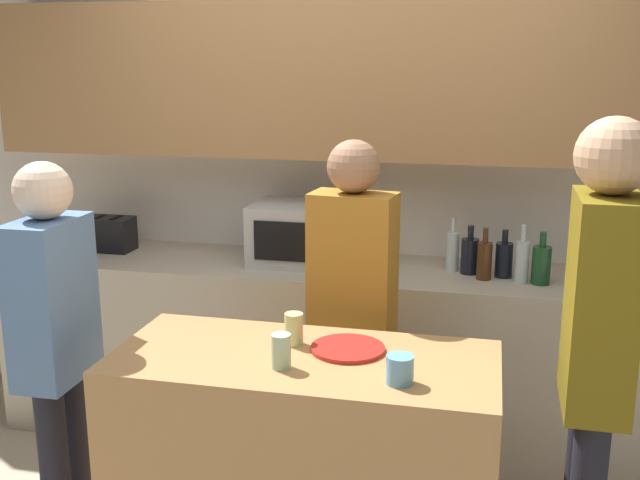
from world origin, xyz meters
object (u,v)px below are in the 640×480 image
at_px(toaster, 109,234).
at_px(bottle_5, 541,264).
at_px(bottle_0, 453,250).
at_px(cup_2, 294,329).
at_px(cup_1, 400,370).
at_px(microwave, 305,233).
at_px(person_center, 55,336).
at_px(bottle_3, 504,259).
at_px(bottle_2, 484,260).
at_px(person_left, 352,300).
at_px(cup_0, 281,351).
at_px(bottle_4, 522,261).
at_px(bottle_1, 470,255).
at_px(plate_on_island, 348,349).
at_px(person_right, 597,345).

bearing_deg(toaster, bottle_5, -3.15).
bearing_deg(bottle_0, cup_2, -113.54).
height_order(toaster, cup_1, toaster).
bearing_deg(microwave, person_center, -117.68).
bearing_deg(bottle_3, bottle_2, -145.71).
bearing_deg(person_center, person_left, 118.94).
height_order(microwave, cup_1, microwave).
bearing_deg(cup_0, person_center, 173.41).
distance_m(bottle_2, bottle_5, 0.25).
relative_size(bottle_3, cup_2, 1.96).
xyz_separation_m(bottle_2, cup_0, (-0.63, -1.22, -0.03)).
distance_m(microwave, bottle_2, 0.89).
distance_m(toaster, cup_0, 1.89).
distance_m(microwave, bottle_3, 0.97).
bearing_deg(person_center, bottle_4, 122.30).
distance_m(bottle_5, cup_0, 1.50).
bearing_deg(bottle_1, cup_1, -97.04).
relative_size(bottle_0, cup_0, 2.24).
height_order(bottle_0, bottle_3, bottle_0).
distance_m(bottle_0, bottle_5, 0.43).
bearing_deg(cup_1, person_center, 173.99).
bearing_deg(person_center, toaster, -160.88).
bearing_deg(cup_2, bottle_2, 57.53).
bearing_deg(person_left, plate_on_island, 105.30).
distance_m(bottle_5, cup_2, 1.34).
height_order(bottle_3, person_left, person_left).
relative_size(bottle_0, person_right, 0.15).
xyz_separation_m(bottle_1, bottle_3, (0.16, -0.02, -0.00)).
bearing_deg(person_right, cup_0, 96.68).
height_order(microwave, person_left, person_left).
xyz_separation_m(bottle_0, bottle_2, (0.15, -0.12, -0.01)).
bearing_deg(bottle_2, person_center, -143.66).
distance_m(cup_0, cup_1, 0.40).
distance_m(plate_on_island, cup_1, 0.31).
relative_size(bottle_2, cup_1, 2.66).
bearing_deg(cup_1, cup_2, 149.05).
height_order(plate_on_island, person_right, person_right).
bearing_deg(microwave, person_right, -44.58).
xyz_separation_m(bottle_0, person_left, (-0.37, -0.67, -0.07)).
height_order(plate_on_island, person_left, person_left).
bearing_deg(cup_1, toaster, 141.81).
bearing_deg(cup_2, person_center, -172.91).
xyz_separation_m(bottle_5, person_center, (-1.78, -1.10, -0.09)).
bearing_deg(bottle_5, toaster, 176.85).
height_order(bottle_2, bottle_3, bottle_2).
height_order(cup_1, cup_2, cup_2).
xyz_separation_m(bottle_0, plate_on_island, (-0.29, -1.14, -0.08)).
xyz_separation_m(person_left, person_center, (-1.01, -0.57, -0.03)).
bearing_deg(cup_2, microwave, 102.05).
bearing_deg(bottle_0, person_right, -67.54).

